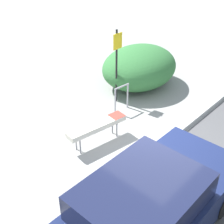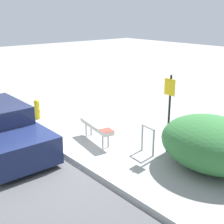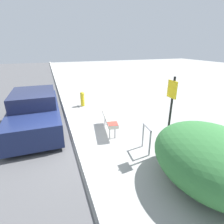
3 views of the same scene
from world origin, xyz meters
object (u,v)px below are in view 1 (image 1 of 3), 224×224
(sign_post, at_px, (117,60))
(bench, at_px, (97,126))
(parked_car_near, at_px, (146,212))
(bike_rack, at_px, (122,96))

(sign_post, bearing_deg, bench, -151.19)
(bench, distance_m, parked_car_near, 2.95)
(bench, height_order, sign_post, sign_post)
(bench, height_order, parked_car_near, parked_car_near)
(parked_car_near, bearing_deg, bench, 61.36)
(bench, relative_size, sign_post, 0.73)
(bench, distance_m, bike_rack, 1.75)
(bench, relative_size, parked_car_near, 0.38)
(bike_rack, bearing_deg, parked_car_near, -133.98)
(bench, relative_size, bike_rack, 2.03)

